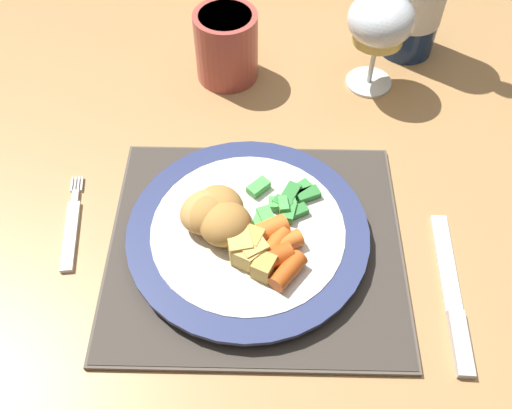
% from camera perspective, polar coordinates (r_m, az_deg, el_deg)
% --- Properties ---
extents(ground_plane, '(6.00, 6.00, 0.00)m').
position_cam_1_polar(ground_plane, '(1.42, -0.70, -12.03)').
color(ground_plane, brown).
extents(dining_table, '(1.31, 1.06, 0.74)m').
position_cam_1_polar(dining_table, '(0.87, -1.12, 7.00)').
color(dining_table, '#AD7F4C').
rests_on(dining_table, ground).
extents(placemat, '(0.33, 0.29, 0.01)m').
position_cam_1_polar(placemat, '(0.64, -0.05, -4.11)').
color(placemat, brown).
rests_on(placemat, dining_table).
extents(dinner_plate, '(0.27, 0.27, 0.02)m').
position_cam_1_polar(dinner_plate, '(0.64, -0.81, -2.91)').
color(dinner_plate, silver).
rests_on(dinner_plate, placemat).
extents(breaded_croquettes, '(0.10, 0.10, 0.04)m').
position_cam_1_polar(breaded_croquettes, '(0.62, -4.10, -0.95)').
color(breaded_croquettes, '#B77F3D').
rests_on(breaded_croquettes, dinner_plate).
extents(green_beans_pile, '(0.09, 0.08, 0.02)m').
position_cam_1_polar(green_beans_pile, '(0.64, 2.83, 0.18)').
color(green_beans_pile, '#4CA84C').
rests_on(green_beans_pile, dinner_plate).
extents(glazed_carrots, '(0.07, 0.09, 0.02)m').
position_cam_1_polar(glazed_carrots, '(0.60, 1.93, -4.47)').
color(glazed_carrots, orange).
rests_on(glazed_carrots, dinner_plate).
extents(fork, '(0.03, 0.14, 0.01)m').
position_cam_1_polar(fork, '(0.69, -17.97, -2.29)').
color(fork, silver).
rests_on(fork, dining_table).
extents(table_knife, '(0.02, 0.19, 0.01)m').
position_cam_1_polar(table_knife, '(0.64, 19.16, -9.38)').
color(table_knife, silver).
rests_on(table_knife, dining_table).
extents(wine_glass, '(0.09, 0.09, 0.14)m').
position_cam_1_polar(wine_glass, '(0.79, 12.32, 17.25)').
color(wine_glass, silver).
rests_on(wine_glass, dining_table).
extents(roast_potatoes, '(0.05, 0.06, 0.03)m').
position_cam_1_polar(roast_potatoes, '(0.60, -0.65, -4.63)').
color(roast_potatoes, gold).
rests_on(roast_potatoes, dinner_plate).
extents(drinking_cup, '(0.09, 0.09, 0.10)m').
position_cam_1_polar(drinking_cup, '(0.82, -2.98, 15.67)').
color(drinking_cup, '#B24C42').
rests_on(drinking_cup, dining_table).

